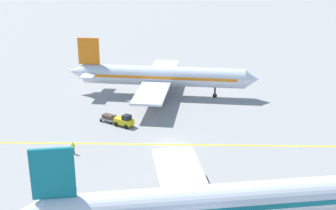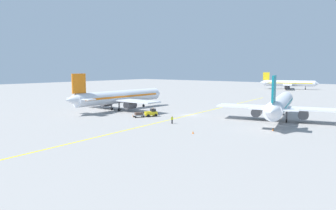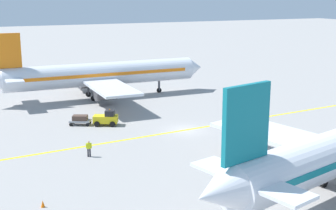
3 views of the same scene
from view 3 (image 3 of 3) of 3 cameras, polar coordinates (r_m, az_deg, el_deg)
ground_plane at (r=56.58m, az=2.17°, el=-3.06°), size 400.00×400.00×0.00m
apron_yellow_centreline at (r=56.58m, az=2.17°, el=-3.06°), size 10.87×119.58×0.01m
airplane_at_gate at (r=73.93m, az=-8.32°, el=3.67°), size 28.04×35.43×10.60m
baggage_tug_white at (r=58.84m, az=-7.53°, el=-1.61°), size 2.74×3.35×2.11m
baggage_cart_trailing at (r=59.51m, az=-10.66°, el=-1.70°), size 2.41×2.95×1.24m
ground_crew_worker at (r=47.89m, az=-9.62°, el=-5.20°), size 0.28×0.57×1.68m
traffic_cone_near_nose at (r=61.08m, az=-8.69°, el=-1.70°), size 0.32×0.32×0.55m
traffic_cone_by_wingtip at (r=38.05m, az=-15.02°, el=-11.55°), size 0.32×0.32×0.55m
traffic_cone_far_edge at (r=62.21m, az=-10.66°, el=-1.50°), size 0.32×0.32×0.55m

